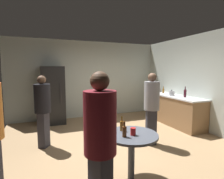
% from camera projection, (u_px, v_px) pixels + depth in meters
% --- Properties ---
extents(ground_plane, '(5.20, 5.20, 0.10)m').
position_uv_depth(ground_plane, '(116.00, 145.00, 4.15)').
color(ground_plane, '#9E7C56').
extents(wall_back, '(5.32, 0.06, 2.70)m').
position_uv_depth(wall_back, '(88.00, 79.00, 6.43)').
color(wall_back, beige).
rests_on(wall_back, ground_plane).
extents(wall_side_right, '(0.06, 5.20, 2.70)m').
position_uv_depth(wall_side_right, '(203.00, 82.00, 4.95)').
color(wall_side_right, beige).
rests_on(wall_side_right, ground_plane).
extents(refrigerator, '(0.70, 0.68, 1.80)m').
position_uv_depth(refrigerator, '(53.00, 95.00, 5.63)').
color(refrigerator, black).
rests_on(refrigerator, ground_plane).
extents(kitchen_counter, '(0.64, 1.96, 0.90)m').
position_uv_depth(kitchen_counter, '(175.00, 110.00, 5.53)').
color(kitchen_counter, olive).
rests_on(kitchen_counter, ground_plane).
extents(kettle, '(0.24, 0.17, 0.18)m').
position_uv_depth(kettle, '(172.00, 93.00, 5.59)').
color(kettle, '#B2B2B7').
rests_on(kettle, kitchen_counter).
extents(wine_bottle_on_counter, '(0.08, 0.08, 0.31)m').
position_uv_depth(wine_bottle_on_counter, '(185.00, 93.00, 5.23)').
color(wine_bottle_on_counter, '#3F141E').
rests_on(wine_bottle_on_counter, kitchen_counter).
extents(beer_bottle_on_counter, '(0.06, 0.06, 0.23)m').
position_uv_depth(beer_bottle_on_counter, '(163.00, 91.00, 6.15)').
color(beer_bottle_on_counter, '#8C5919').
rests_on(beer_bottle_on_counter, kitchen_counter).
extents(foreground_table, '(0.80, 0.80, 0.73)m').
position_uv_depth(foreground_table, '(132.00, 141.00, 2.70)').
color(foreground_table, '#4C515B').
rests_on(foreground_table, ground_plane).
extents(beer_bottle_amber, '(0.06, 0.06, 0.23)m').
position_uv_depth(beer_bottle_amber, '(122.00, 126.00, 2.83)').
color(beer_bottle_amber, '#8C5919').
rests_on(beer_bottle_amber, foreground_table).
extents(beer_bottle_brown, '(0.06, 0.06, 0.23)m').
position_uv_depth(beer_bottle_brown, '(124.00, 131.00, 2.56)').
color(beer_bottle_brown, '#593314').
rests_on(beer_bottle_brown, foreground_table).
extents(plastic_cup_red, '(0.08, 0.08, 0.11)m').
position_uv_depth(plastic_cup_red, '(133.00, 131.00, 2.64)').
color(plastic_cup_red, red).
rests_on(plastic_cup_red, foreground_table).
extents(person_in_maroon_shirt, '(0.44, 0.44, 1.68)m').
position_uv_depth(person_in_maroon_shirt, '(100.00, 139.00, 1.85)').
color(person_in_maroon_shirt, '#2D2D38').
rests_on(person_in_maroon_shirt, ground_plane).
extents(person_in_black_shirt, '(0.47, 0.47, 1.57)m').
position_uv_depth(person_in_black_shirt, '(43.00, 106.00, 3.86)').
color(person_in_black_shirt, '#2D2D38').
rests_on(person_in_black_shirt, ground_plane).
extents(person_in_gray_shirt, '(0.43, 0.43, 1.63)m').
position_uv_depth(person_in_gray_shirt, '(152.00, 103.00, 4.01)').
color(person_in_gray_shirt, '#2D2D38').
rests_on(person_in_gray_shirt, ground_plane).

